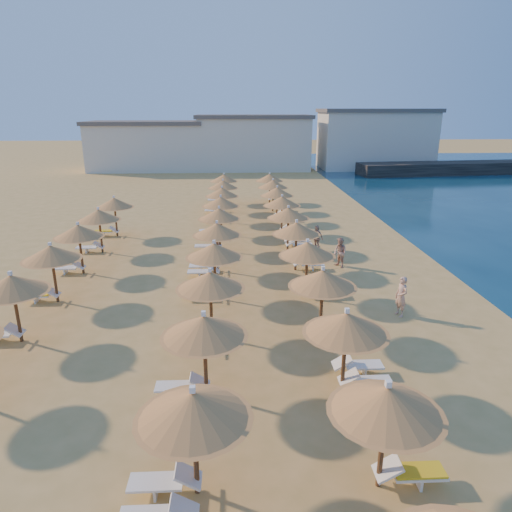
{
  "coord_description": "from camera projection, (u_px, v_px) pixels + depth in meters",
  "views": [
    {
      "loc": [
        -1.14,
        -16.97,
        8.1
      ],
      "look_at": [
        -0.15,
        4.0,
        1.3
      ],
      "focal_mm": 32.0,
      "sensor_mm": 36.0,
      "label": 1
    }
  ],
  "objects": [
    {
      "name": "loungers",
      "position": [
        229.0,
        267.0,
        23.48
      ],
      "size": [
        13.99,
        37.59,
        0.66
      ],
      "color": "white",
      "rests_on": "ground"
    },
    {
      "name": "parasol_row_east",
      "position": [
        296.0,
        229.0,
        23.35
      ],
      "size": [
        2.52,
        38.67,
        2.72
      ],
      "color": "brown",
      "rests_on": "ground"
    },
    {
      "name": "parasol_row_west",
      "position": [
        217.0,
        230.0,
        23.17
      ],
      "size": [
        2.52,
        38.67,
        2.72
      ],
      "color": "brown",
      "rests_on": "ground"
    },
    {
      "name": "parasol_row_inland",
      "position": [
        66.0,
        242.0,
        21.14
      ],
      "size": [
        2.52,
        20.6,
        2.72
      ],
      "color": "brown",
      "rests_on": "ground"
    },
    {
      "name": "beachgoer_c",
      "position": [
        316.0,
        238.0,
        27.12
      ],
      "size": [
        0.88,
        0.92,
        1.54
      ],
      "primitive_type": "imported",
      "rotation": [
        0.0,
        0.0,
        -0.84
      ],
      "color": "tan",
      "rests_on": "ground"
    },
    {
      "name": "ground",
      "position": [
        264.0,
        316.0,
        18.68
      ],
      "size": [
        220.0,
        220.0,
        0.0
      ],
      "primitive_type": "plane",
      "color": "tan",
      "rests_on": "ground"
    },
    {
      "name": "beachgoer_a",
      "position": [
        401.0,
        297.0,
        18.48
      ],
      "size": [
        0.58,
        0.71,
        1.68
      ],
      "primitive_type": "imported",
      "rotation": [
        0.0,
        0.0,
        -1.25
      ],
      "color": "tan",
      "rests_on": "ground"
    },
    {
      "name": "beachgoer_b",
      "position": [
        340.0,
        253.0,
        24.24
      ],
      "size": [
        0.9,
        0.97,
        1.61
      ],
      "primitive_type": "imported",
      "rotation": [
        0.0,
        0.0,
        -1.1
      ],
      "color": "tan",
      "rests_on": "ground"
    },
    {
      "name": "jetty",
      "position": [
        470.0,
        168.0,
        59.47
      ],
      "size": [
        30.26,
        7.31,
        1.5
      ],
      "primitive_type": "cube",
      "rotation": [
        0.0,
        0.0,
        0.11
      ],
      "color": "black",
      "rests_on": "ground"
    },
    {
      "name": "hotel_blocks",
      "position": [
        267.0,
        142.0,
        63.21
      ],
      "size": [
        47.3,
        8.56,
        8.1
      ],
      "color": "beige",
      "rests_on": "ground"
    }
  ]
}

